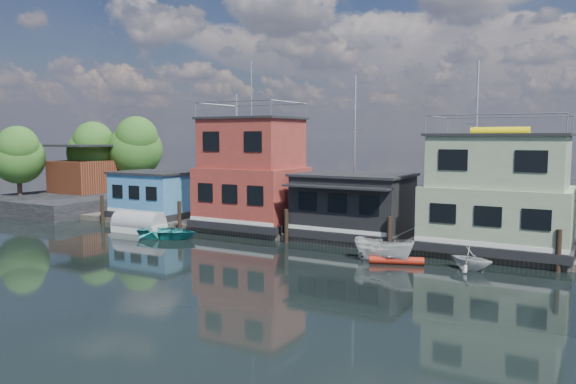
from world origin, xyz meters
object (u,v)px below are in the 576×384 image
Objects in this scene: tarp_runabout at (139,224)px; red_kayak at (397,260)px; dinghy_teal at (168,232)px; houseboat_blue at (155,194)px; houseboat_dark at (353,205)px; houseboat_green at (497,194)px; dinghy_white at (471,258)px; houseboat_red at (252,175)px; motorboat at (384,250)px.

tarp_runabout reaches higher than red_kayak.
red_kayak is 0.69× the size of dinghy_teal.
tarp_runabout is (2.86, -4.72, -1.60)m from houseboat_blue.
houseboat_green is at bearing 0.12° from houseboat_dark.
dinghy_teal is at bearing -164.91° from houseboat_green.
houseboat_green is (9.00, 0.02, 1.13)m from houseboat_dark.
houseboat_blue is 2.78× the size of dinghy_white.
houseboat_dark is at bearing -0.06° from houseboat_blue.
tarp_runabout reaches higher than dinghy_teal.
tarp_runabout is at bearing 158.69° from red_kayak.
houseboat_red is (9.50, 0.00, 1.90)m from houseboat_blue.
dinghy_white reaches higher than red_kayak.
houseboat_dark is 1.76× the size of dinghy_teal.
houseboat_red reaches higher than motorboat.
dinghy_teal is (3.39, -0.75, -0.17)m from tarp_runabout.
houseboat_blue reaches higher than dinghy_teal.
motorboat is (12.00, -5.12, -3.41)m from houseboat_red.
dinghy_white is at bearing -1.68° from tarp_runabout.
tarp_runabout is at bearing -58.81° from houseboat_blue.
tarp_runabout is (-18.65, 0.40, -0.09)m from motorboat.
motorboat is 0.89× the size of tarp_runabout.
houseboat_red is 8.18m from houseboat_dark.
houseboat_blue reaches higher than red_kayak.
dinghy_white is at bearing -10.03° from houseboat_blue.
houseboat_blue reaches higher than tarp_runabout.
tarp_runabout is 0.96× the size of dinghy_teal.
houseboat_red is 2.92× the size of tarp_runabout.
houseboat_blue is 5.74m from tarp_runabout.
houseboat_dark reaches higher than motorboat.
red_kayak is 16.06m from dinghy_teal.
houseboat_blue is 26.50m from dinghy_white.
houseboat_blue is 22.99m from red_kayak.
houseboat_dark is at bearing 15.84° from tarp_runabout.
houseboat_blue is 1.78× the size of motorboat.
dinghy_white is (23.19, 0.11, 0.00)m from tarp_runabout.
houseboat_green is 21.21m from dinghy_teal.
houseboat_dark reaches higher than red_kayak.
houseboat_dark reaches higher than dinghy_white.
houseboat_blue is 1.52× the size of dinghy_teal.
tarp_runabout is 23.19m from dinghy_white.
houseboat_red is at bearing 179.86° from houseboat_dark.
red_kayak is (19.44, -0.53, -0.39)m from tarp_runabout.
houseboat_red is 7.34m from dinghy_teal.
houseboat_green reaches higher than tarp_runabout.
houseboat_red reaches higher than dinghy_teal.
houseboat_blue is 2.20× the size of red_kayak.
houseboat_dark reaches higher than houseboat_blue.
red_kayak is (0.79, -0.13, -0.48)m from motorboat.
motorboat is at bearing -23.10° from houseboat_red.
houseboat_dark is 3.21× the size of dinghy_white.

